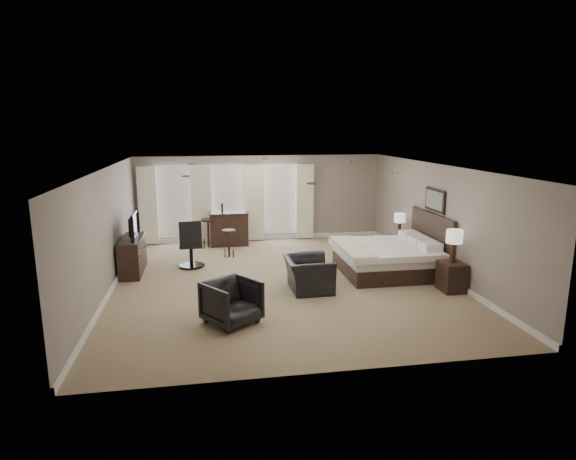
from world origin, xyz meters
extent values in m
cube|color=#877456|center=(0.00, 0.00, 0.00)|extent=(7.60, 8.60, 0.04)
cube|color=silver|center=(0.00, 0.00, 2.60)|extent=(7.60, 8.60, 0.04)
cube|color=gray|center=(0.00, 4.25, 1.30)|extent=(7.50, 0.04, 2.60)
cube|color=gray|center=(0.00, -4.25, 1.30)|extent=(7.50, 0.04, 2.60)
cube|color=gray|center=(-3.75, 0.00, 1.30)|extent=(0.04, 8.50, 2.60)
cube|color=gray|center=(3.75, 0.00, 1.30)|extent=(0.04, 8.50, 2.60)
cube|color=silver|center=(-2.60, 4.19, 1.25)|extent=(1.15, 0.04, 2.05)
cube|color=silver|center=(-1.00, 4.19, 1.25)|extent=(1.15, 0.04, 2.05)
cube|color=silver|center=(0.60, 4.19, 1.25)|extent=(1.15, 0.04, 2.05)
cube|color=beige|center=(-3.35, 4.07, 1.18)|extent=(0.55, 0.12, 2.30)
cube|color=beige|center=(-1.80, 4.07, 1.18)|extent=(0.55, 0.12, 2.30)
cube|color=beige|center=(-0.20, 4.07, 1.18)|extent=(0.55, 0.12, 2.30)
cube|color=beige|center=(1.35, 4.07, 1.18)|extent=(0.55, 0.12, 2.30)
cube|color=silver|center=(2.58, 0.18, 0.72)|extent=(2.25, 2.15, 1.43)
cube|color=black|center=(3.47, -1.27, 0.31)|extent=(0.47, 0.58, 0.63)
cube|color=black|center=(3.47, 1.63, 0.28)|extent=(0.42, 0.51, 0.56)
cube|color=beige|center=(3.47, -1.27, 0.98)|extent=(0.34, 0.34, 0.71)
cube|color=beige|center=(3.47, 1.63, 0.87)|extent=(0.30, 0.30, 0.62)
cube|color=slate|center=(3.70, 0.18, 1.75)|extent=(0.04, 0.96, 0.56)
cube|color=black|center=(-3.45, 1.25, 0.43)|extent=(0.48, 1.47, 0.86)
imported|color=black|center=(-3.45, 1.25, 0.93)|extent=(0.62, 1.08, 0.14)
imported|color=black|center=(0.45, -0.70, 0.48)|extent=(0.73, 1.11, 0.97)
imported|color=black|center=(-1.27, -2.23, 0.43)|extent=(1.15, 1.14, 0.87)
cube|color=black|center=(-1.02, 3.63, 0.50)|extent=(1.15, 0.60, 1.00)
cube|color=black|center=(-1.63, 3.46, 0.42)|extent=(0.42, 0.42, 0.85)
cube|color=black|center=(-1.09, 2.28, 0.38)|extent=(0.44, 0.44, 0.75)
cube|color=black|center=(-2.08, 1.51, 0.62)|extent=(0.65, 0.65, 1.23)
camera|label=1|loc=(-1.65, -10.39, 3.46)|focal=30.00mm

